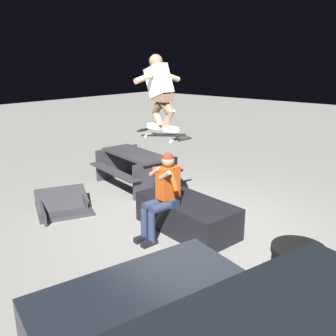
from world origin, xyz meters
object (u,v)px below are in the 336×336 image
Objects in this scene: kicker_ramp at (64,207)px; picnic_table_back at (135,164)px; ledge_box_main at (187,215)px; skateboard at (163,135)px; person_sitting_on_ledge at (163,192)px; trash_bin at (295,286)px; skater_airborne at (160,89)px.

kicker_ramp is 1.92m from picnic_table_back.
skateboard reaches higher than ledge_box_main.
person_sitting_on_ledge is 0.87m from skateboard.
person_sitting_on_ledge is 1.50× the size of trash_bin.
picnic_table_back is at bearing -24.45° from ledge_box_main.
person_sitting_on_ledge is 1.54m from skater_airborne.
skater_airborne is 0.85× the size of kicker_ramp.
skateboard is 2.55m from picnic_table_back.
kicker_ramp is at bearing 89.79° from picnic_table_back.
skater_airborne reaches higher than trash_bin.
skateboard is at bearing 174.63° from skater_airborne.
person_sitting_on_ledge is 2.44m from trash_bin.
kicker_ramp is 1.47× the size of trash_bin.
ledge_box_main is 2.47m from trash_bin.
ledge_box_main is 1.38m from skateboard.
picnic_table_back is at bearing -33.84° from skater_airborne.
ledge_box_main is 2.47m from picnic_table_back.
skateboard is at bearing -49.40° from person_sitting_on_ledge.
ledge_box_main is at bearing -141.73° from skateboard.
picnic_table_back is at bearing -25.02° from trash_bin.
kicker_ramp is at bearing 10.61° from person_sitting_on_ledge.
person_sitting_on_ledge reaches higher than picnic_table_back.
skater_airborne is at bearing 33.12° from ledge_box_main.
kicker_ramp is at bearing 20.78° from ledge_box_main.
person_sitting_on_ledge is 1.20× the size of skater_airborne.
picnic_table_back is (1.87, -1.26, -1.77)m from skater_airborne.
skater_airborne is 0.58× the size of picnic_table_back.
ledge_box_main is 1.53× the size of skater_airborne.
picnic_table_back is at bearing -34.90° from person_sitting_on_ledge.
skater_airborne is 2.87m from picnic_table_back.
trash_bin is at bearing 154.41° from ledge_box_main.
ledge_box_main is 0.69m from person_sitting_on_ledge.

